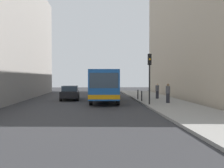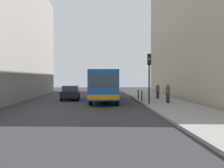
{
  "view_description": "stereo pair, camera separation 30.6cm",
  "coord_description": "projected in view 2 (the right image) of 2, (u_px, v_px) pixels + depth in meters",
  "views": [
    {
      "loc": [
        -0.74,
        -23.88,
        2.33
      ],
      "look_at": [
        0.67,
        0.43,
        1.74
      ],
      "focal_mm": 42.8,
      "sensor_mm": 36.0,
      "label": 1
    },
    {
      "loc": [
        -0.43,
        -23.89,
        2.33
      ],
      "look_at": [
        0.67,
        0.43,
        1.74
      ],
      "focal_mm": 42.8,
      "sensor_mm": 36.0,
      "label": 2
    }
  ],
  "objects": [
    {
      "name": "ground_plane",
      "position": [
        105.0,
        103.0,
        23.94
      ],
      "size": [
        80.0,
        80.0,
        0.0
      ],
      "primitive_type": "plane",
      "color": "#2D2D30"
    },
    {
      "name": "pedestrian_mid_sidewalk",
      "position": [
        158.0,
        91.0,
        27.7
      ],
      "size": [
        0.38,
        0.38,
        1.58
      ],
      "rotation": [
        0.0,
        0.0,
        5.25
      ],
      "color": "#26262D",
      "rests_on": "sidewalk"
    },
    {
      "name": "building_right",
      "position": [
        212.0,
        28.0,
        28.27
      ],
      "size": [
        7.0,
        32.0,
        15.26
      ],
      "primitive_type": "cube",
      "color": "#B2A38C",
      "rests_on": "ground"
    },
    {
      "name": "bollard_near",
      "position": [
        142.0,
        96.0,
        24.72
      ],
      "size": [
        0.11,
        0.11,
        0.95
      ],
      "primitive_type": "cylinder",
      "color": "black",
      "rests_on": "sidewalk"
    },
    {
      "name": "bollard_mid",
      "position": [
        138.0,
        94.0,
        26.98
      ],
      "size": [
        0.11,
        0.11,
        0.95
      ],
      "primitive_type": "cylinder",
      "color": "black",
      "rests_on": "sidewalk"
    },
    {
      "name": "car_behind_bus",
      "position": [
        102.0,
        89.0,
        36.69
      ],
      "size": [
        1.87,
        4.4,
        1.48
      ],
      "rotation": [
        0.0,
        0.0,
        3.14
      ],
      "color": "maroon",
      "rests_on": "ground"
    },
    {
      "name": "sidewalk",
      "position": [
        164.0,
        102.0,
        24.18
      ],
      "size": [
        4.4,
        40.0,
        0.15
      ],
      "primitive_type": "cube",
      "color": "gray",
      "rests_on": "ground"
    },
    {
      "name": "traffic_light",
      "position": [
        149.0,
        69.0,
        21.54
      ],
      "size": [
        0.28,
        0.33,
        4.1
      ],
      "color": "black",
      "rests_on": "sidewalk"
    },
    {
      "name": "pedestrian_near_signal",
      "position": [
        168.0,
        93.0,
        22.89
      ],
      "size": [
        0.38,
        0.38,
        1.67
      ],
      "rotation": [
        0.0,
        0.0,
        0.47
      ],
      "color": "#26262D",
      "rests_on": "sidewalk"
    },
    {
      "name": "car_beside_bus",
      "position": [
        71.0,
        92.0,
        27.93
      ],
      "size": [
        2.01,
        4.47,
        1.48
      ],
      "rotation": [
        0.0,
        0.0,
        3.18
      ],
      "color": "black",
      "rests_on": "ground"
    },
    {
      "name": "bus",
      "position": [
        105.0,
        84.0,
        26.43
      ],
      "size": [
        3.06,
        11.13,
        3.0
      ],
      "rotation": [
        0.0,
        0.0,
        3.09
      ],
      "color": "#19519E",
      "rests_on": "ground"
    }
  ]
}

